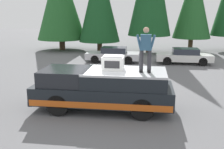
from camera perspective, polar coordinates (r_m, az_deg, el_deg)
name	(u,v)px	position (r m, az deg, el deg)	size (l,w,h in m)	color
ground_plane	(104,108)	(11.06, -1.70, -7.14)	(90.00, 90.00, 0.00)	slate
pickup_truck	(103,89)	(10.60, -1.94, -3.09)	(2.01, 5.54, 1.65)	black
compressor_unit	(113,63)	(10.41, 0.22, 2.58)	(0.65, 0.84, 0.56)	white
person_on_truck_bed	(146,49)	(9.93, 7.28, 5.59)	(0.29, 0.72, 1.69)	#333338
parked_car_white	(184,56)	(20.68, 15.30, 3.87)	(1.64, 4.10, 1.16)	white
parked_car_silver	(113,55)	(20.59, 0.22, 4.32)	(1.64, 4.10, 1.16)	silver
conifer_left	(193,2)	(26.84, 17.16, 14.74)	(3.60, 3.60, 8.09)	#4C3826
conifer_center_right	(99,0)	(25.79, -2.79, 15.75)	(3.94, 3.94, 8.75)	#4C3826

